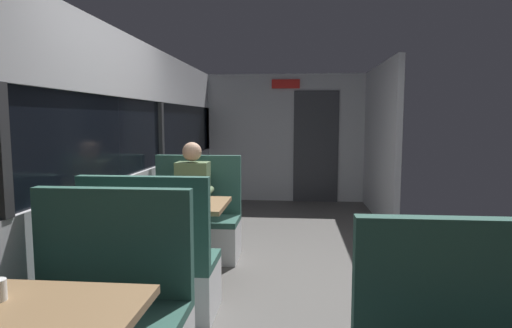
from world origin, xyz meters
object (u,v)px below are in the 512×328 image
bench_near_window_facing_entry (103,328)px  coffee_cup_secondary (169,197)px  dining_table_mid_window (177,213)px  bench_mid_window_facing_end (153,274)px  bench_mid_window_facing_entry (196,227)px  seated_passenger (194,210)px

bench_near_window_facing_entry → coffee_cup_secondary: size_ratio=12.22×
dining_table_mid_window → coffee_cup_secondary: size_ratio=10.00×
dining_table_mid_window → bench_mid_window_facing_end: 0.77m
bench_mid_window_facing_entry → seated_passenger: (0.00, -0.07, 0.21)m
bench_mid_window_facing_end → bench_mid_window_facing_entry: same height
bench_near_window_facing_entry → bench_mid_window_facing_end: (0.00, 0.85, 0.00)m
dining_table_mid_window → bench_mid_window_facing_end: bench_mid_window_facing_end is taller
dining_table_mid_window → coffee_cup_secondary: (-0.09, 0.04, 0.15)m
dining_table_mid_window → bench_near_window_facing_entry: bearing=-90.0°
bench_mid_window_facing_end → coffee_cup_secondary: bearing=97.0°
seated_passenger → coffee_cup_secondary: (-0.09, -0.59, 0.25)m
bench_near_window_facing_entry → seated_passenger: seated_passenger is taller
bench_mid_window_facing_end → seated_passenger: (0.00, 1.33, 0.21)m
bench_mid_window_facing_entry → seated_passenger: seated_passenger is taller
bench_near_window_facing_entry → dining_table_mid_window: 1.58m
bench_mid_window_facing_end → bench_mid_window_facing_entry: bearing=90.0°
bench_mid_window_facing_end → bench_mid_window_facing_entry: (0.00, 1.40, 0.00)m
dining_table_mid_window → bench_mid_window_facing_entry: bearing=90.0°
bench_near_window_facing_entry → coffee_cup_secondary: bench_near_window_facing_entry is taller
bench_near_window_facing_entry → bench_mid_window_facing_end: 0.85m
dining_table_mid_window → seated_passenger: seated_passenger is taller
bench_near_window_facing_entry → coffee_cup_secondary: (-0.09, 1.59, 0.46)m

